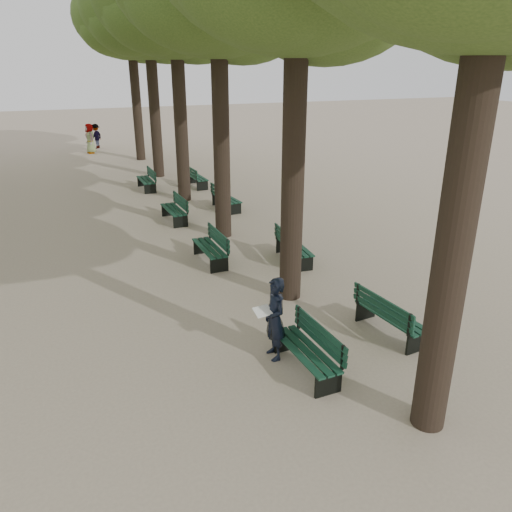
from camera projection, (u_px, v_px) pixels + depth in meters
name	position (u px, v px, depth m)	size (l,w,h in m)	color
ground	(288.00, 376.00, 9.19)	(120.00, 120.00, 0.00)	tan
tree_central_4	(147.00, 8.00, 22.44)	(6.00, 6.00, 9.95)	#33261C
tree_central_5	(129.00, 17.00, 26.74)	(6.00, 6.00, 9.95)	#33261C
bench_left_0	(306.00, 358.00, 9.23)	(0.62, 1.82, 0.92)	black
bench_left_1	(210.00, 253.00, 14.29)	(0.60, 1.81, 0.92)	black
bench_left_2	(174.00, 214.00, 17.98)	(0.64, 1.82, 0.92)	black
bench_left_3	(146.00, 184.00, 22.46)	(0.59, 1.81, 0.92)	black
bench_right_0	(390.00, 323.00, 10.49)	(0.74, 1.85, 0.92)	black
bench_right_1	(294.00, 252.00, 14.38)	(0.73, 1.84, 0.92)	black
bench_right_2	(226.00, 203.00, 19.46)	(0.72, 1.84, 0.92)	black
bench_right_3	(197.00, 181.00, 22.99)	(0.63, 1.82, 0.92)	black
man_with_map	(275.00, 319.00, 9.49)	(0.61, 0.67, 1.67)	black
pedestrian_d	(90.00, 139.00, 31.19)	(0.89, 0.37, 1.83)	#262628
pedestrian_b	(96.00, 136.00, 33.07)	(1.03, 0.32, 1.59)	#262628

